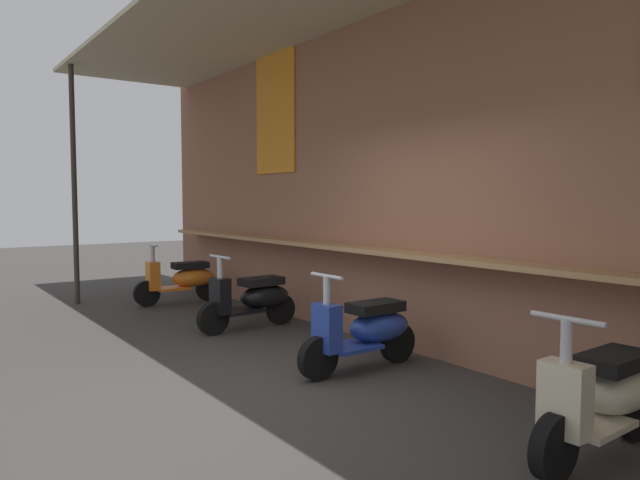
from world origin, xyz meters
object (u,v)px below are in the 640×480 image
Objects in this scene: scooter_orange at (183,279)px; scooter_blue at (366,330)px; scooter_black at (254,298)px; scooter_cream at (604,396)px.

scooter_orange is 4.51m from scooter_blue.
scooter_black is (2.29, 0.00, 0.00)m from scooter_orange.
scooter_orange is 1.00× the size of scooter_blue.
scooter_black is at bearing 94.00° from scooter_orange.
scooter_cream is (6.87, 0.00, 0.00)m from scooter_orange.
scooter_cream is at bearing 89.25° from scooter_blue.
scooter_cream is at bearing 87.11° from scooter_black.
scooter_orange is 2.29m from scooter_black.
scooter_orange is 1.00× the size of scooter_cream.
scooter_black is at bearing -90.75° from scooter_blue.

